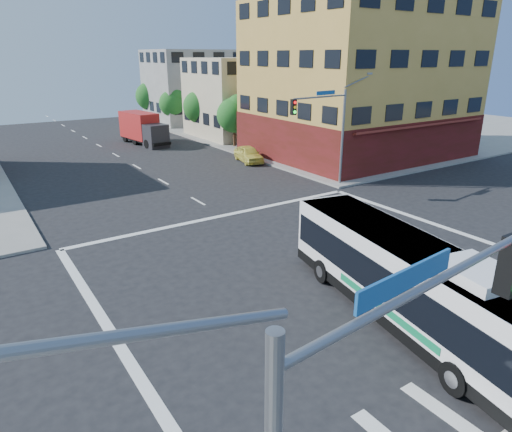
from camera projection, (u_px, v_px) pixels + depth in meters
ground at (328, 274)px, 20.42m from camera, size 120.00×120.00×0.00m
sidewalk_ne at (347, 122)px, 66.10m from camera, size 50.00×50.00×0.15m
corner_building_ne at (359, 93)px, 43.37m from camera, size 18.10×15.44×14.00m
building_east_near at (245, 97)px, 54.48m from camera, size 12.06×10.06×9.00m
building_east_far at (194, 87)px, 65.33m from camera, size 12.06×10.06×10.00m
signal_mast_ne at (327, 120)px, 31.83m from camera, size 7.91×1.13×8.07m
signal_mast_sw at (378, 420)px, 5.68m from camera, size 7.91×1.01×8.07m
street_tree_a at (235, 113)px, 47.38m from camera, size 3.60×3.60×5.53m
street_tree_b at (200, 105)px, 53.62m from camera, size 3.80×3.80×5.79m
street_tree_c at (173, 102)px, 60.02m from camera, size 3.40×3.40×5.29m
street_tree_d at (150, 94)px, 66.18m from camera, size 4.00×4.00×6.03m
transit_bus at (405, 279)px, 16.35m from camera, size 4.66×11.96×3.46m
box_truck at (143, 129)px, 49.79m from camera, size 3.14×7.71×3.37m
parked_car at (249, 154)px, 41.72m from camera, size 2.55×4.53×1.45m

